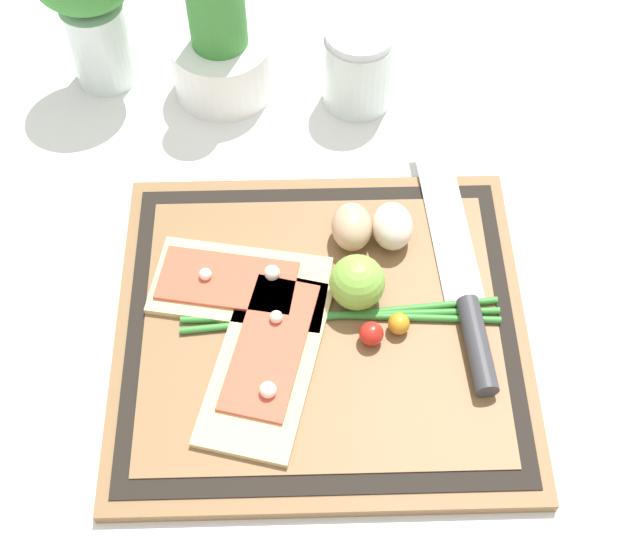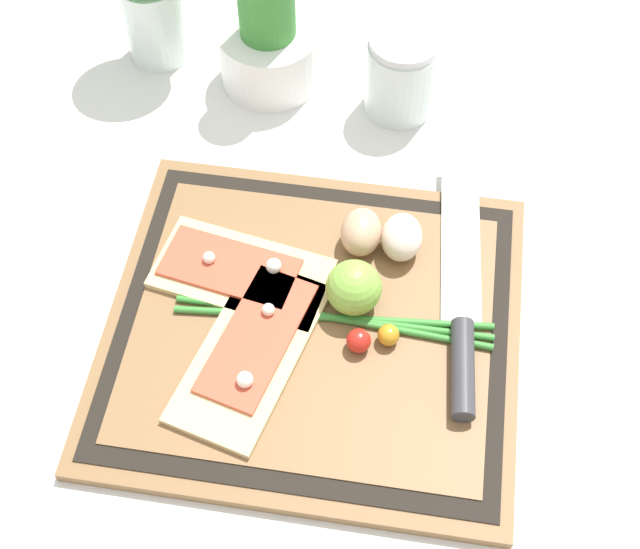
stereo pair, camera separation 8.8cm
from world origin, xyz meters
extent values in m
plane|color=silver|center=(0.00, 0.00, 0.00)|extent=(6.00, 6.00, 0.00)
cube|color=brown|center=(0.00, 0.00, 0.01)|extent=(0.40, 0.37, 0.01)
cube|color=black|center=(0.00, 0.00, 0.01)|extent=(0.38, 0.34, 0.00)
cube|color=brown|center=(0.00, 0.00, 0.02)|extent=(0.35, 0.31, 0.00)
cube|color=#DBBC7F|center=(-0.05, -0.04, 0.02)|extent=(0.14, 0.21, 0.01)
cube|color=#D14C33|center=(-0.05, -0.03, 0.03)|extent=(0.10, 0.16, 0.00)
sphere|color=silver|center=(-0.05, -0.08, 0.03)|extent=(0.02, 0.02, 0.02)
sphere|color=silver|center=(-0.04, 0.00, 0.03)|extent=(0.01, 0.01, 0.01)
cube|color=#DBBC7F|center=(-0.08, 0.05, 0.02)|extent=(0.19, 0.12, 0.01)
cube|color=#D14C33|center=(-0.09, 0.05, 0.03)|extent=(0.14, 0.09, 0.00)
sphere|color=silver|center=(-0.05, 0.05, 0.03)|extent=(0.02, 0.02, 0.02)
sphere|color=silver|center=(-0.11, 0.05, 0.03)|extent=(0.01, 0.01, 0.01)
cube|color=silver|center=(0.14, 0.12, 0.02)|extent=(0.05, 0.21, 0.00)
cylinder|color=#38383D|center=(0.15, -0.03, 0.03)|extent=(0.03, 0.10, 0.02)
ellipsoid|color=tan|center=(0.03, 0.10, 0.04)|extent=(0.04, 0.05, 0.04)
ellipsoid|color=beige|center=(0.08, 0.10, 0.04)|extent=(0.04, 0.05, 0.04)
sphere|color=#7FB742|center=(0.04, 0.03, 0.04)|extent=(0.05, 0.05, 0.05)
sphere|color=red|center=(0.05, -0.02, 0.03)|extent=(0.02, 0.02, 0.02)
sphere|color=orange|center=(0.07, -0.01, 0.03)|extent=(0.02, 0.02, 0.02)
cylinder|color=#388433|center=(0.02, 0.01, 0.02)|extent=(0.31, 0.03, 0.01)
cylinder|color=#388433|center=(0.02, 0.01, 0.02)|extent=(0.31, 0.01, 0.01)
cylinder|color=#388433|center=(0.02, 0.01, 0.02)|extent=(0.31, 0.03, 0.01)
cylinder|color=white|center=(-0.11, 0.34, 0.04)|extent=(0.12, 0.12, 0.07)
cylinder|color=#388433|center=(-0.11, 0.34, 0.11)|extent=(0.06, 0.06, 0.15)
cylinder|color=silver|center=(0.05, 0.32, 0.05)|extent=(0.08, 0.08, 0.09)
cylinder|color=olive|center=(0.05, 0.32, 0.02)|extent=(0.07, 0.07, 0.03)
cylinder|color=silver|center=(0.05, 0.32, 0.10)|extent=(0.08, 0.08, 0.01)
cylinder|color=silver|center=(-0.25, 0.37, 0.05)|extent=(0.07, 0.07, 0.10)
camera|label=1|loc=(-0.01, -0.45, 0.76)|focal=50.00mm
camera|label=2|loc=(0.08, -0.44, 0.76)|focal=50.00mm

